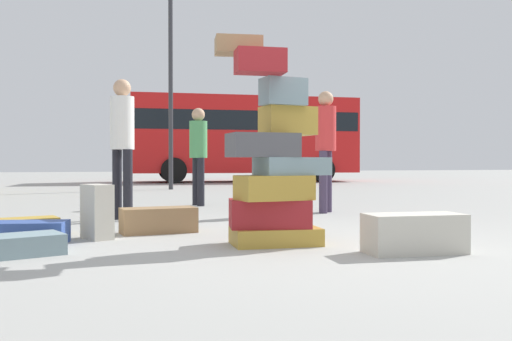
% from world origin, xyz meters
% --- Properties ---
extents(ground_plane, '(80.00, 80.00, 0.00)m').
position_xyz_m(ground_plane, '(0.00, 0.00, 0.00)').
color(ground_plane, '#9E9E99').
extents(suitcase_tower, '(1.00, 0.63, 1.84)m').
position_xyz_m(suitcase_tower, '(-0.12, 0.19, 0.70)').
color(suitcase_tower, '#B28C33').
rests_on(suitcase_tower, ground).
extents(suitcase_slate_upright_blue, '(0.70, 0.57, 0.16)m').
position_xyz_m(suitcase_slate_upright_blue, '(-2.19, 0.23, 0.08)').
color(suitcase_slate_upright_blue, gray).
rests_on(suitcase_slate_upright_blue, ground).
extents(suitcase_cream_behind_tower, '(0.31, 0.41, 0.52)m').
position_xyz_m(suitcase_cream_behind_tower, '(-1.60, 1.03, 0.26)').
color(suitcase_cream_behind_tower, beige).
rests_on(suitcase_cream_behind_tower, ground).
extents(suitcase_cream_right_side, '(0.81, 0.41, 0.32)m').
position_xyz_m(suitcase_cream_right_side, '(0.82, -0.57, 0.16)').
color(suitcase_cream_right_side, beige).
rests_on(suitcase_cream_right_side, ground).
extents(suitcase_tan_foreground_far, '(0.60, 0.44, 0.18)m').
position_xyz_m(suitcase_tan_foreground_far, '(-2.25, 1.43, 0.09)').
color(suitcase_tan_foreground_far, '#B28C33').
rests_on(suitcase_tan_foreground_far, ground).
extents(suitcase_brown_left_side, '(0.79, 0.41, 0.26)m').
position_xyz_m(suitcase_brown_left_side, '(-0.99, 1.31, 0.13)').
color(suitcase_brown_left_side, olive).
rests_on(suitcase_brown_left_side, ground).
extents(suitcase_navy_white_trunk, '(0.78, 0.48, 0.20)m').
position_xyz_m(suitcase_navy_white_trunk, '(-2.23, 0.85, 0.10)').
color(suitcase_navy_white_trunk, '#334F99').
rests_on(suitcase_navy_white_trunk, ground).
extents(person_bearded_onlooker, '(0.30, 0.34, 1.64)m').
position_xyz_m(person_bearded_onlooker, '(0.09, 4.69, 0.98)').
color(person_bearded_onlooker, black).
rests_on(person_bearded_onlooker, ground).
extents(person_tourist_with_camera, '(0.30, 0.30, 1.76)m').
position_xyz_m(person_tourist_with_camera, '(1.60, 2.88, 1.05)').
color(person_tourist_with_camera, '#3F334C').
rests_on(person_tourist_with_camera, ground).
extents(person_passerby_in_red, '(0.30, 0.30, 1.78)m').
position_xyz_m(person_passerby_in_red, '(-1.27, 2.71, 1.07)').
color(person_passerby_in_red, black).
rests_on(person_passerby_in_red, ground).
extents(parked_bus, '(8.55, 3.28, 3.15)m').
position_xyz_m(parked_bus, '(3.96, 15.60, 1.83)').
color(parked_bus, red).
rests_on(parked_bus, ground).
extents(lamp_post, '(0.36, 0.36, 7.24)m').
position_xyz_m(lamp_post, '(0.44, 10.36, 4.61)').
color(lamp_post, '#333338').
rests_on(lamp_post, ground).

